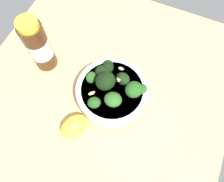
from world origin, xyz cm
name	(u,v)px	position (x,y,z in cm)	size (l,w,h in cm)	color
ground_plane	(106,87)	(0.00, 0.00, -1.97)	(69.27, 69.27, 3.94)	tan
bowl_of_broccoli	(112,90)	(-2.73, -3.21, 3.98)	(18.33, 18.33, 10.96)	white
lemon_wedge	(74,126)	(-14.69, 1.93, 2.37)	(7.21, 4.84, 4.74)	yellow
bottle_tall	(39,46)	(-0.53, 18.57, 8.26)	(6.18, 6.18, 17.33)	#472814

